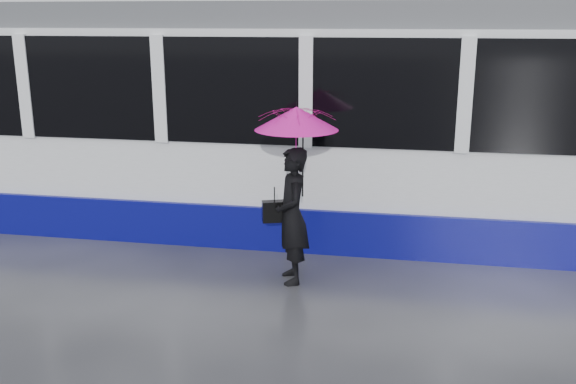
# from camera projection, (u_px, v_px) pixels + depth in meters

# --- Properties ---
(ground) EXTENTS (90.00, 90.00, 0.00)m
(ground) POSITION_uv_depth(u_px,v_px,m) (183.00, 281.00, 7.89)
(ground) COLOR #28282D
(ground) RESTS_ON ground
(rails) EXTENTS (34.00, 1.51, 0.02)m
(rails) POSITION_uv_depth(u_px,v_px,m) (236.00, 220.00, 10.26)
(rails) COLOR #3F3D38
(rails) RESTS_ON ground
(tram) EXTENTS (26.00, 2.56, 3.35)m
(tram) POSITION_uv_depth(u_px,v_px,m) (352.00, 122.00, 9.51)
(tram) COLOR white
(tram) RESTS_ON ground
(woman) EXTENTS (0.58, 0.71, 1.67)m
(woman) POSITION_uv_depth(u_px,v_px,m) (292.00, 216.00, 7.71)
(woman) COLOR black
(woman) RESTS_ON ground
(umbrella) EXTENTS (1.25, 1.25, 1.13)m
(umbrella) POSITION_uv_depth(u_px,v_px,m) (296.00, 135.00, 7.44)
(umbrella) COLOR #E01267
(umbrella) RESTS_ON ground
(handbag) EXTENTS (0.32, 0.22, 0.44)m
(handbag) POSITION_uv_depth(u_px,v_px,m) (275.00, 211.00, 7.76)
(handbag) COLOR black
(handbag) RESTS_ON ground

